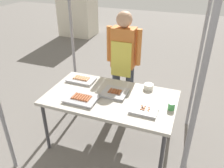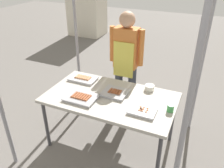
% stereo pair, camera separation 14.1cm
% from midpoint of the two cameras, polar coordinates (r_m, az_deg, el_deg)
% --- Properties ---
extents(ground_plane, '(18.00, 18.00, 0.00)m').
position_cam_midpoint_polar(ground_plane, '(3.31, -1.57, -14.19)').
color(ground_plane, '#66605B').
extents(stall_table, '(1.60, 0.90, 0.75)m').
position_cam_midpoint_polar(stall_table, '(2.88, -1.76, -4.00)').
color(stall_table, '#B7B2A8').
rests_on(stall_table, ground).
extents(tray_grilled_sausages, '(0.38, 0.29, 0.05)m').
position_cam_midpoint_polar(tray_grilled_sausages, '(2.81, -9.00, -3.59)').
color(tray_grilled_sausages, '#ADADB2').
rests_on(tray_grilled_sausages, stall_table).
extents(tray_meat_skewers, '(0.30, 0.25, 0.04)m').
position_cam_midpoint_polar(tray_meat_skewers, '(2.61, 6.43, -6.27)').
color(tray_meat_skewers, silver).
rests_on(tray_meat_skewers, stall_table).
extents(tray_pork_links, '(0.31, 0.29, 0.05)m').
position_cam_midpoint_polar(tray_pork_links, '(2.89, -0.71, -2.17)').
color(tray_pork_links, '#ADADB2').
rests_on(tray_pork_links, stall_table).
extents(tray_spring_rolls, '(0.38, 0.24, 0.05)m').
position_cam_midpoint_polar(tray_spring_rolls, '(3.24, -8.84, 1.13)').
color(tray_spring_rolls, silver).
rests_on(tray_spring_rolls, stall_table).
extents(condiment_bowl, '(0.12, 0.12, 0.07)m').
position_cam_midpoint_polar(condiment_bowl, '(3.02, 7.75, -0.65)').
color(condiment_bowl, silver).
rests_on(condiment_bowl, stall_table).
extents(drink_cup_near_edge, '(0.08, 0.08, 0.08)m').
position_cam_midpoint_polar(drink_cup_near_edge, '(2.67, 13.04, -5.39)').
color(drink_cup_near_edge, '#3F994C').
rests_on(drink_cup_near_edge, stall_table).
extents(vendor_woman, '(0.52, 0.23, 1.63)m').
position_cam_midpoint_polar(vendor_woman, '(3.41, 1.63, 6.63)').
color(vendor_woman, '#333842').
rests_on(vendor_woman, ground).
extents(neighbor_stall_left, '(1.07, 0.82, 2.05)m').
position_cam_midpoint_polar(neighbor_stall_left, '(7.69, -9.22, 19.37)').
color(neighbor_stall_left, beige).
rests_on(neighbor_stall_left, ground).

